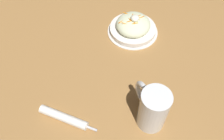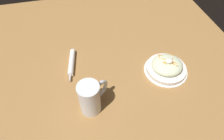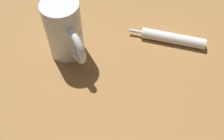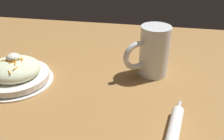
{
  "view_description": "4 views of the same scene",
  "coord_description": "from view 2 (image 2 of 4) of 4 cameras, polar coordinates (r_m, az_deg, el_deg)",
  "views": [
    {
      "loc": [
        0.52,
        0.21,
        0.73
      ],
      "look_at": [
        0.04,
        0.1,
        0.08
      ],
      "focal_mm": 38.05,
      "sensor_mm": 36.0,
      "label": 1
    },
    {
      "loc": [
        0.17,
        0.7,
        0.76
      ],
      "look_at": [
        0.03,
        0.12,
        0.07
      ],
      "focal_mm": 31.43,
      "sensor_mm": 36.0,
      "label": 2
    },
    {
      "loc": [
        -0.31,
        0.1,
        0.56
      ],
      "look_at": [
        0.06,
        0.13,
        0.06
      ],
      "focal_mm": 44.21,
      "sensor_mm": 36.0,
      "label": 3
    },
    {
      "loc": [
        0.15,
        -0.44,
        0.4
      ],
      "look_at": [
        0.05,
        0.14,
        0.07
      ],
      "focal_mm": 39.35,
      "sensor_mm": 36.0,
      "label": 4
    }
  ],
  "objects": [
    {
      "name": "ground_plane",
      "position": [
        1.05,
        0.28,
        2.85
      ],
      "size": [
        1.43,
        1.43,
        0.0
      ],
      "primitive_type": "plane",
      "color": "#9E703D"
    },
    {
      "name": "salad_plate",
      "position": [
        1.01,
        15.59,
        0.9
      ],
      "size": [
        0.22,
        0.22,
        0.09
      ],
      "color": "white",
      "rests_on": "ground_plane"
    },
    {
      "name": "beer_mug",
      "position": [
        0.82,
        -6.32,
        -8.22
      ],
      "size": [
        0.14,
        0.12,
        0.16
      ],
      "color": "white",
      "rests_on": "ground_plane"
    },
    {
      "name": "napkin_roll",
      "position": [
        1.04,
        -11.67,
        2.16
      ],
      "size": [
        0.06,
        0.21,
        0.03
      ],
      "color": "white",
      "rests_on": "ground_plane"
    }
  ]
}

